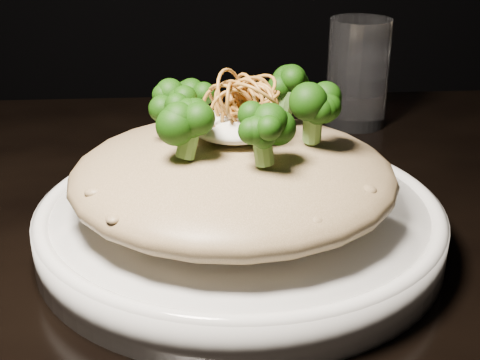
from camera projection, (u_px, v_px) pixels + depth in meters
name	position (u px, v px, depth m)	size (l,w,h in m)	color
table	(295.00, 317.00, 0.59)	(1.10, 0.80, 0.75)	black
plate	(240.00, 224.00, 0.53)	(0.32, 0.32, 0.03)	white
risotto	(233.00, 175.00, 0.51)	(0.25, 0.25, 0.06)	brown
broccoli	(239.00, 110.00, 0.50)	(0.13, 0.13, 0.05)	black
cheese	(235.00, 126.00, 0.51)	(0.07, 0.07, 0.02)	white
shallots	(242.00, 87.00, 0.49)	(0.07, 0.07, 0.04)	brown
drinking_glass	(358.00, 73.00, 0.78)	(0.07, 0.07, 0.13)	silver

